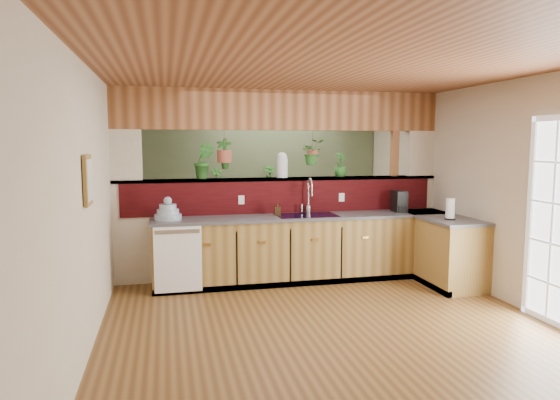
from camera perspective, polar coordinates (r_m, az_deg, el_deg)
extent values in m
cube|color=brown|center=(6.00, 3.28, -11.70)|extent=(4.60, 7.00, 0.01)
cube|color=brown|center=(5.74, 3.46, 13.77)|extent=(4.60, 7.00, 0.01)
cube|color=beige|center=(9.13, -2.82, 2.94)|extent=(4.60, 0.02, 2.60)
cube|color=beige|center=(2.60, 25.71, -7.00)|extent=(4.60, 0.02, 2.60)
cube|color=beige|center=(5.54, -20.12, 0.17)|extent=(0.02, 7.00, 2.60)
cube|color=beige|center=(6.74, 22.49, 1.14)|extent=(0.02, 7.00, 2.60)
cube|color=beige|center=(7.10, 0.27, -3.18)|extent=(4.60, 0.15, 1.35)
cube|color=#350609|center=(6.96, 0.43, 0.36)|extent=(4.40, 0.02, 0.45)
cube|color=brown|center=(7.02, 0.28, 2.42)|extent=(4.60, 0.21, 0.04)
cube|color=brown|center=(7.01, 0.28, 10.22)|extent=(4.60, 0.15, 0.55)
cube|color=beige|center=(6.84, -17.19, 4.78)|extent=(0.40, 0.15, 0.70)
cube|color=beige|center=(7.76, 15.62, 5.01)|extent=(0.40, 0.15, 0.70)
cube|color=brown|center=(7.59, 12.87, 2.04)|extent=(0.10, 0.10, 2.60)
cube|color=brown|center=(7.02, 0.28, 2.42)|extent=(4.60, 0.21, 0.04)
cube|color=brown|center=(7.01, 0.28, 10.22)|extent=(4.60, 0.15, 0.55)
cube|color=#586B49|center=(9.11, -2.79, 2.93)|extent=(4.55, 0.02, 2.55)
cube|color=brown|center=(6.86, 3.04, -5.63)|extent=(4.10, 0.60, 0.86)
cube|color=#434448|center=(6.78, 3.06, -1.91)|extent=(4.14, 0.64, 0.04)
cube|color=brown|center=(7.15, 17.71, -5.44)|extent=(0.60, 1.48, 0.86)
cube|color=#434448|center=(7.07, 17.84, -1.87)|extent=(0.64, 1.52, 0.04)
cube|color=brown|center=(7.52, 16.01, -4.79)|extent=(0.60, 0.60, 0.86)
cube|color=#434448|center=(7.45, 16.12, -1.39)|extent=(0.64, 0.64, 0.04)
cube|color=black|center=(6.70, 3.66, -9.37)|extent=(4.10, 0.06, 0.08)
cube|color=black|center=(7.11, 15.70, -8.67)|extent=(0.06, 1.48, 0.08)
cube|color=white|center=(6.29, -11.58, -6.69)|extent=(0.58, 0.02, 0.82)
cube|color=#B7B7B2|center=(6.21, -11.65, -3.57)|extent=(0.54, 0.01, 0.05)
cube|color=black|center=(6.77, 3.06, -1.87)|extent=(0.82, 0.50, 0.03)
cube|color=black|center=(6.74, 1.50, -2.64)|extent=(0.34, 0.40, 0.16)
cube|color=black|center=(6.84, 4.59, -2.52)|extent=(0.34, 0.40, 0.16)
cube|color=brown|center=(4.73, -21.13, 2.13)|extent=(0.03, 0.35, 0.45)
cube|color=silver|center=(4.72, -20.95, 2.13)|extent=(0.01, 0.27, 0.37)
cylinder|color=#B7B7B2|center=(6.98, 3.25, -1.06)|extent=(0.07, 0.07, 0.11)
cylinder|color=#B7B7B2|center=(6.96, 3.26, 0.49)|extent=(0.03, 0.03, 0.30)
torus|color=#B7B7B2|center=(6.87, 3.44, 1.66)|extent=(0.22, 0.04, 0.22)
cylinder|color=#B7B7B2|center=(6.79, 3.67, 0.97)|extent=(0.03, 0.03, 0.13)
cylinder|color=#B7B7B2|center=(6.95, 2.50, -0.91)|extent=(0.03, 0.03, 0.11)
cylinder|color=#90A1BA|center=(6.51, -12.67, -1.91)|extent=(0.34, 0.34, 0.07)
cylinder|color=#90A1BA|center=(6.50, -12.68, -1.31)|extent=(0.28, 0.28, 0.06)
cylinder|color=#90A1BA|center=(6.49, -12.70, -0.75)|extent=(0.21, 0.21, 0.06)
sphere|color=#90A1BA|center=(6.48, -12.72, -0.10)|extent=(0.11, 0.11, 0.11)
imported|color=#3A2815|center=(6.73, -0.29, -1.03)|extent=(0.09, 0.09, 0.18)
cube|color=black|center=(7.29, 13.48, -0.14)|extent=(0.16, 0.26, 0.30)
cube|color=black|center=(7.22, 13.77, -1.01)|extent=(0.14, 0.10, 0.10)
cylinder|color=silver|center=(7.24, 13.67, -0.66)|extent=(0.08, 0.08, 0.08)
cylinder|color=black|center=(6.75, 18.84, -2.04)|extent=(0.14, 0.14, 0.02)
cylinder|color=#B7B7B2|center=(6.73, 18.88, -0.90)|extent=(0.02, 0.02, 0.29)
cylinder|color=white|center=(6.73, 18.88, -0.90)|extent=(0.11, 0.11, 0.25)
cylinder|color=silver|center=(7.01, 0.24, 3.66)|extent=(0.16, 0.16, 0.27)
sphere|color=silver|center=(7.00, 0.24, 4.89)|extent=(0.14, 0.14, 0.14)
imported|color=#245A1F|center=(6.84, -8.72, 4.46)|extent=(0.31, 0.27, 0.49)
imported|color=#245A1F|center=(7.25, 6.91, 4.04)|extent=(0.25, 0.25, 0.35)
cylinder|color=brown|center=(6.86, -6.39, 6.72)|extent=(0.01, 0.01, 0.30)
cylinder|color=brown|center=(6.86, -6.37, 4.98)|extent=(0.20, 0.20, 0.17)
imported|color=#245A1F|center=(6.86, -6.39, 7.09)|extent=(0.26, 0.21, 0.42)
cylinder|color=brown|center=(7.11, 3.74, 6.78)|extent=(0.01, 0.01, 0.29)
cylinder|color=brown|center=(7.12, 3.73, 5.13)|extent=(0.17, 0.17, 0.14)
imported|color=#245A1F|center=(7.11, 3.74, 6.89)|extent=(0.34, 0.30, 0.36)
cube|color=black|center=(8.94, -3.57, -2.30)|extent=(1.64, 1.03, 1.07)
imported|color=#245A1F|center=(8.78, -7.28, 2.39)|extent=(0.23, 0.16, 0.42)
imported|color=#245A1F|center=(8.92, -1.25, 2.56)|extent=(0.27, 0.27, 0.44)
imported|color=#245A1F|center=(8.63, 1.14, -3.52)|extent=(0.83, 0.79, 0.73)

